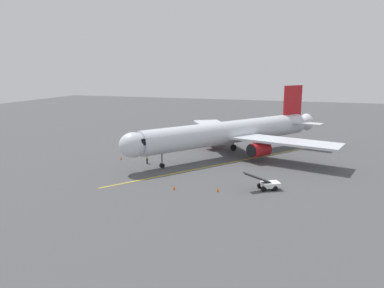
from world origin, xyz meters
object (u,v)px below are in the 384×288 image
ground_crew_marshaller (147,158)px  safety_cone_wing_starboard (218,190)px  box_truck_portside (202,136)px  safety_cone_nose_right (174,188)px  belt_loader_near_nose (268,184)px  safety_cone_wing_port (121,158)px  airplane (232,132)px  safety_cone_nose_left (138,144)px

ground_crew_marshaller → safety_cone_wing_starboard: (-13.81, 9.35, -0.61)m
box_truck_portside → safety_cone_nose_right: size_ratio=8.87×
safety_cone_nose_right → safety_cone_wing_starboard: (-5.30, -0.95, 0.00)m
belt_loader_near_nose → safety_cone_wing_starboard: bearing=26.3°
ground_crew_marshaller → safety_cone_wing_starboard: bearing=145.9°
box_truck_portside → safety_cone_wing_port: size_ratio=8.87×
airplane → safety_cone_wing_port: 19.04m
safety_cone_wing_port → safety_cone_nose_left: bearing=-77.7°
belt_loader_near_nose → safety_cone_wing_port: (24.65, -7.44, -0.44)m
box_truck_portside → safety_cone_nose_right: box_truck_portside is taller
belt_loader_near_nose → safety_cone_wing_starboard: 6.38m
safety_cone_nose_left → belt_loader_near_nose: bearing=146.0°
safety_cone_nose_right → airplane: bearing=-98.5°
airplane → belt_loader_near_nose: airplane is taller
box_truck_portside → safety_cone_nose_right: (-4.85, 28.14, -1.11)m
airplane → belt_loader_near_nose: bearing=116.7°
belt_loader_near_nose → box_truck_portside: box_truck_portside is taller
ground_crew_marshaller → safety_cone_nose_left: ground_crew_marshaller is taller
safety_cone_wing_starboard → safety_cone_wing_port: bearing=-28.4°
airplane → safety_cone_wing_starboard: (-2.35, 18.82, -3.73)m
ground_crew_marshaller → safety_cone_nose_right: size_ratio=3.11×
safety_cone_nose_left → safety_cone_nose_right: size_ratio=1.00×
airplane → safety_cone_nose_right: airplane is taller
belt_loader_near_nose → safety_cone_wing_port: size_ratio=8.36×
safety_cone_nose_left → safety_cone_nose_right: 27.20m
ground_crew_marshaller → belt_loader_near_nose: size_ratio=0.37×
safety_cone_wing_port → safety_cone_nose_right: bearing=140.6°
box_truck_portside → safety_cone_wing_port: box_truck_portside is taller
ground_crew_marshaller → safety_cone_nose_right: bearing=129.6°
belt_loader_near_nose → safety_cone_nose_right: size_ratio=8.36×
safety_cone_wing_starboard → airplane: bearing=-82.9°
safety_cone_wing_port → safety_cone_wing_starboard: 21.54m
safety_cone_nose_left → safety_cone_wing_port: (-2.36, 10.80, 0.00)m
ground_crew_marshaller → safety_cone_wing_starboard: ground_crew_marshaller is taller
airplane → safety_cone_nose_left: size_ratio=63.00×
safety_cone_nose_right → ground_crew_marshaller: bearing=-50.4°
airplane → ground_crew_marshaller: size_ratio=20.26×
belt_loader_near_nose → box_truck_portside: bearing=-56.9°
box_truck_portside → belt_loader_near_nose: bearing=123.1°
airplane → box_truck_portside: airplane is taller
safety_cone_wing_starboard → safety_cone_nose_right: bearing=10.1°
box_truck_portside → safety_cone_wing_port: (8.79, 16.94, -1.11)m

